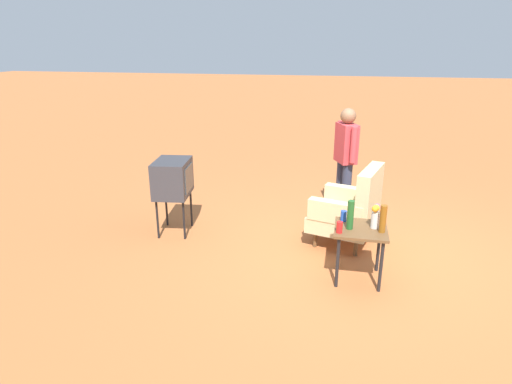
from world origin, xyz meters
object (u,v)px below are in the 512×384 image
Objects in this scene: person_standing at (345,157)px; bottle_tall_amber at (383,219)px; bottle_wine_green at (350,215)px; flower_vase at (376,215)px; armchair at (351,209)px; soda_can_blue at (344,216)px; soda_can_red at (339,227)px; tv_on_stand at (173,178)px; side_table at (360,236)px.

bottle_tall_amber is at bearing 12.76° from person_standing.
bottle_wine_green is 0.28m from flower_vase.
armchair is at bearing -163.47° from flower_vase.
soda_can_blue is at bearing -7.20° from armchair.
person_standing is 13.44× the size of soda_can_red.
armchair is 3.53× the size of bottle_tall_amber.
tv_on_stand reaches higher than flower_vase.
armchair is 1.05m from soda_can_red.
soda_can_red is at bearing -60.94° from flower_vase.
soda_can_red is at bearing -6.94° from armchair.
flower_vase is (1.77, 0.35, -0.17)m from person_standing.
soda_can_red is (0.17, -0.23, 0.15)m from side_table.
flower_vase is (-0.08, 0.26, -0.01)m from bottle_wine_green.
flower_vase is at bearing 105.48° from side_table.
soda_can_red and soda_can_blue have the same top height.
soda_can_red is 1.00× the size of soda_can_blue.
bottle_tall_amber is at bearing 74.07° from side_table.
bottle_tall_amber is (-0.11, 0.44, 0.09)m from soda_can_red.
soda_can_blue is 0.46× the size of flower_vase.
person_standing is 1.93m from bottle_tall_amber.
person_standing is 13.44× the size of soda_can_blue.
soda_can_blue is 0.41× the size of bottle_tall_amber.
armchair is 0.73m from soda_can_blue.
flower_vase is at bearing -144.92° from bottle_tall_amber.
side_table is 1.92× the size of bottle_wine_green.
bottle_tall_amber reaches higher than soda_can_blue.
armchair is at bearing 6.60° from person_standing.
tv_on_stand is 2.48m from person_standing.
bottle_tall_amber is (0.92, 0.31, 0.27)m from armchair.
soda_can_blue is at bearing -118.49° from bottle_tall_amber.
armchair is at bearing 92.15° from tv_on_stand.
bottle_tall_amber is at bearing 35.08° from flower_vase.
side_table is 0.28m from bottle_wine_green.
armchair is 4.00× the size of flower_vase.
flower_vase is at bearing 16.53° from armchair.
side_table is at bearing 109.75° from bottle_wine_green.
armchair reaches higher than flower_vase.
tv_on_stand is 2.71m from flower_vase.
side_table is at bearing 6.71° from person_standing.
bottle_wine_green is 1.07× the size of bottle_tall_amber.
person_standing reaches higher than tv_on_stand.
side_table is 2.60m from tv_on_stand.
soda_can_red reaches higher than side_table.
soda_can_red is at bearing -53.97° from side_table.
soda_can_blue is (-0.16, -0.19, 0.15)m from side_table.
armchair is 0.87m from side_table.
person_standing is at bearing -167.24° from bottle_tall_amber.
soda_can_blue is at bearing 0.72° from person_standing.
flower_vase is at bearing 70.27° from soda_can_blue.
flower_vase is at bearing 107.50° from bottle_wine_green.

